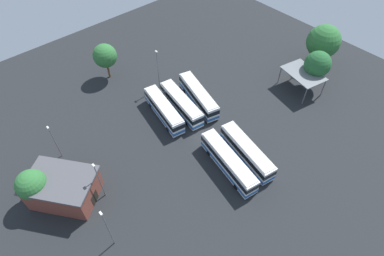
{
  "coord_description": "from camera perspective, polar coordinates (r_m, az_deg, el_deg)",
  "views": [
    {
      "loc": [
        -26.91,
        26.52,
        44.34
      ],
      "look_at": [
        1.89,
        1.02,
        1.52
      ],
      "focal_mm": 29.32,
      "sensor_mm": 36.0,
      "label": 1
    }
  ],
  "objects": [
    {
      "name": "lamp_post_near_entrance",
      "position": [
        49.22,
        -16.53,
        -8.95
      ],
      "size": [
        0.56,
        0.28,
        8.26
      ],
      "color": "slate",
      "rests_on": "ground_plane"
    },
    {
      "name": "tree_south_edge",
      "position": [
        77.09,
        22.79,
        14.31
      ],
      "size": [
        7.33,
        7.33,
        9.51
      ],
      "color": "brown",
      "rests_on": "ground_plane"
    },
    {
      "name": "ground_plane",
      "position": [
        58.25,
        1.98,
        -1.54
      ],
      "size": [
        97.08,
        97.08,
        0.0
      ],
      "primitive_type": "plane",
      "color": "black"
    },
    {
      "name": "depot_building",
      "position": [
        52.73,
        -22.35,
        -10.07
      ],
      "size": [
        12.36,
        11.8,
        4.87
      ],
      "color": "brown",
      "rests_on": "ground_plane"
    },
    {
      "name": "bus_row1_slot1",
      "position": [
        61.63,
        -1.96,
        4.43
      ],
      "size": [
        12.58,
        4.46,
        3.48
      ],
      "color": "silver",
      "rests_on": "ground_plane"
    },
    {
      "name": "bus_row1_slot0",
      "position": [
        63.31,
        1.16,
        5.89
      ],
      "size": [
        12.86,
        5.69,
        3.48
      ],
      "color": "silver",
      "rests_on": "ground_plane"
    },
    {
      "name": "bus_row1_slot2",
      "position": [
        60.62,
        -5.14,
        3.31
      ],
      "size": [
        12.32,
        4.75,
        3.48
      ],
      "color": "silver",
      "rests_on": "ground_plane"
    },
    {
      "name": "bus_row0_slot0",
      "position": [
        54.47,
        9.93,
        -4.24
      ],
      "size": [
        12.48,
        4.84,
        3.48
      ],
      "color": "silver",
      "rests_on": "ground_plane"
    },
    {
      "name": "lamp_post_mid_lot",
      "position": [
        56.95,
        -23.73,
        -2.12
      ],
      "size": [
        0.56,
        0.28,
        7.52
      ],
      "color": "slate",
      "rests_on": "ground_plane"
    },
    {
      "name": "tree_west_edge",
      "position": [
        52.35,
        -27.19,
        -9.12
      ],
      "size": [
        4.56,
        4.56,
        6.89
      ],
      "color": "brown",
      "rests_on": "ground_plane"
    },
    {
      "name": "lamp_post_far_corner",
      "position": [
        65.34,
        -6.22,
        10.74
      ],
      "size": [
        0.56,
        0.28,
        9.15
      ],
      "color": "slate",
      "rests_on": "ground_plane"
    },
    {
      "name": "lamp_post_by_building",
      "position": [
        44.53,
        -15.1,
        -17.13
      ],
      "size": [
        0.56,
        0.28,
        9.18
      ],
      "color": "slate",
      "rests_on": "ground_plane"
    },
    {
      "name": "tree_northwest",
      "position": [
        69.9,
        21.88,
        10.72
      ],
      "size": [
        5.4,
        5.4,
        8.33
      ],
      "color": "brown",
      "rests_on": "ground_plane"
    },
    {
      "name": "maintenance_shelter",
      "position": [
        68.98,
        19.61,
        9.26
      ],
      "size": [
        9.23,
        7.27,
        4.29
      ],
      "color": "slate",
      "rests_on": "ground_plane"
    },
    {
      "name": "bus_row0_slot1",
      "position": [
        52.71,
        6.61,
        -6.13
      ],
      "size": [
        13.23,
        4.88,
        3.48
      ],
      "color": "silver",
      "rests_on": "ground_plane"
    },
    {
      "name": "tree_east_edge",
      "position": [
        69.97,
        -15.56,
        12.53
      ],
      "size": [
        5.03,
        5.03,
        8.07
      ],
      "color": "brown",
      "rests_on": "ground_plane"
    }
  ]
}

